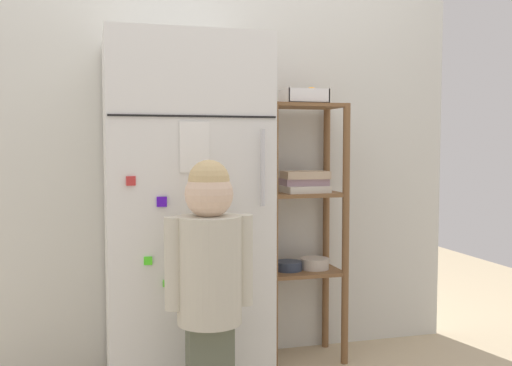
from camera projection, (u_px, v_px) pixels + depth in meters
name	position (u px, v px, depth m)	size (l,w,h in m)	color
kitchen_wall_back	(216.00, 158.00, 3.04)	(2.63, 0.03, 2.08)	silver
refrigerator	(184.00, 214.00, 2.69)	(0.70, 0.63, 1.58)	white
child_standing	(209.00, 269.00, 2.23)	(0.34, 0.25, 1.05)	#5F6652
pantry_shelf_unit	(303.00, 213.00, 3.00)	(0.41, 0.29, 1.31)	brown
fruit_bin	(305.00, 97.00, 2.94)	(0.21, 0.16, 0.08)	white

